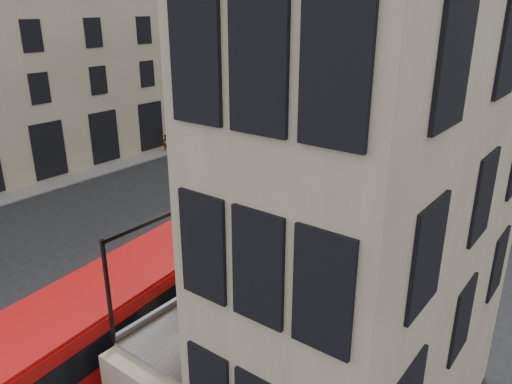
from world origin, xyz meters
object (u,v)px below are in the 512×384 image
Objects in this scene: car_c at (235,147)px; cyclist at (292,215)px; pedestrian_b at (286,131)px; cafe_chair_b at (298,291)px; street_lamp_b at (372,116)px; car_b at (373,176)px; traffic_light_far at (262,114)px; bicycle at (253,221)px; cafe_chair_a at (239,337)px; cafe_table_near at (197,287)px; cafe_table_far at (296,235)px; traffic_light_near at (289,189)px; bus_far at (307,101)px; cafe_table_mid at (252,266)px; pedestrian_a at (227,127)px; pedestrian_e at (165,143)px; street_lamp_a at (174,131)px; pedestrian_c at (423,135)px; cafe_chair_c at (316,264)px; bus_near at (113,339)px; car_a at (268,177)px; cafe_chair_d at (345,241)px.

cyclist is at bearing 118.37° from car_c.
cafe_chair_b is at bearing -121.64° from pedestrian_b.
street_lamp_b is 1.22× the size of car_b.
cafe_chair_b is at bearing -51.53° from traffic_light_far.
cafe_chair_a is (10.15, -13.61, 4.37)m from bicycle.
cafe_chair_b is (2.24, 1.86, -0.21)m from cafe_table_near.
pedestrian_b is 32.60m from cafe_table_far.
traffic_light_near is 27.23m from bus_far.
car_c is at bearing 129.97° from cafe_chair_a.
cafe_table_mid is 1.66m from cafe_chair_b.
pedestrian_a is 1.03× the size of pedestrian_e.
pedestrian_b is 2.30× the size of cafe_chair_b.
traffic_light_far is 2.38× the size of pedestrian_e.
street_lamp_a is 1.10× the size of car_c.
pedestrian_e is (-4.00, -9.31, -1.63)m from traffic_light_far.
cafe_chair_a reaches higher than pedestrian_c.
traffic_light_near is 2.38× the size of pedestrian_e.
cafe_chair_c is at bearing 63.00° from cafe_table_near.
street_lamp_a is 11.75m from pedestrian_b.
cyclist is (16.24, -6.01, -1.59)m from street_lamp_a.
traffic_light_near is 0.71× the size of street_lamp_a.
cafe_chair_c is (9.75, -9.25, 4.40)m from bicycle.
car_b is at bearing 12.79° from street_lamp_a.
pedestrian_b reaches higher than car_b.
pedestrian_b is at bearing 115.28° from bus_near.
pedestrian_a is at bearing 131.97° from cafe_table_mid.
traffic_light_far is 4.59× the size of cafe_chair_b.
car_b is (5.99, 4.95, -0.07)m from car_a.
car_b reaches higher than bicycle.
cafe_table_mid is at bearing -67.90° from car_b.
car_c is 5.86× the size of cafe_chair_b.
pedestrian_e is (-21.65, 22.18, -1.90)m from bus_near.
bicycle is at bearing 123.88° from cyclist.
cafe_chair_c reaches higher than cafe_table_near.
bus_far is at bearing 122.30° from cafe_chair_c.
traffic_light_far is at bearing -98.25° from car_c.
cafe_chair_d is (20.44, -18.53, 4.19)m from car_c.
cafe_table_far reaches higher than car_b.
cafe_chair_d is (24.16, -14.76, 2.50)m from street_lamp_a.
car_a is (-8.75, 20.37, -1.91)m from bus_near.
traffic_light_far reaches higher than pedestrian_c.
cyclist is at bearing -46.29° from car_a.
cafe_table_mid is 2.19m from cafe_chair_c.
bus_near is 17.49× the size of cafe_table_near.
street_lamp_a is at bearing 77.71° from bicycle.
pedestrian_a is 35.16m from cafe_chair_d.
cafe_table_near reaches higher than bus_far.
street_lamp_a is 27.86m from cafe_table_far.
cyclist is (14.24, -16.01, -1.62)m from traffic_light_far.
cafe_chair_a reaches higher than street_lamp_b.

